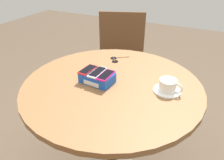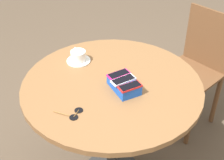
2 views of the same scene
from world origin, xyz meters
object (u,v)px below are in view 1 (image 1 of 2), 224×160
object	(u,v)px
phone_box	(97,78)
phone_magenta	(106,75)
phone_white	(98,72)
round_table	(112,101)
chair_far_side	(121,62)
saucer	(167,91)
coffee_cup	(168,85)
phone_red	(88,70)
sunglasses	(115,59)

from	to	relation	value
phone_box	phone_magenta	world-z (taller)	phone_magenta
phone_box	phone_white	size ratio (longest dim) A/B	1.43
round_table	chair_far_side	world-z (taller)	chair_far_side
saucer	coffee_cup	size ratio (longest dim) A/B	1.16
phone_red	sunglasses	xyz separation A→B (m)	(0.03, 0.30, -0.06)
phone_box	phone_magenta	size ratio (longest dim) A/B	1.52
phone_magenta	sunglasses	world-z (taller)	phone_magenta
saucer	chair_far_side	xyz separation A→B (m)	(-0.60, 0.77, -0.29)
phone_box	chair_far_side	size ratio (longest dim) A/B	0.20
phone_magenta	phone_white	bearing A→B (deg)	171.88
phone_magenta	coffee_cup	distance (m)	0.32
round_table	phone_white	size ratio (longest dim) A/B	7.51
round_table	phone_box	xyz separation A→B (m)	(-0.08, -0.02, 0.15)
phone_box	sunglasses	size ratio (longest dim) A/B	1.43
coffee_cup	chair_far_side	bearing A→B (deg)	128.26
phone_box	saucer	xyz separation A→B (m)	(0.37, 0.08, -0.02)
phone_white	phone_box	bearing A→B (deg)	-107.18
phone_red	sunglasses	world-z (taller)	phone_red
phone_white	chair_far_side	xyz separation A→B (m)	(-0.23, 0.84, -0.35)
phone_red	chair_far_side	xyz separation A→B (m)	(-0.17, 0.84, -0.35)
phone_white	coffee_cup	size ratio (longest dim) A/B	1.07
phone_magenta	sunglasses	distance (m)	0.33
phone_box	coffee_cup	distance (m)	0.38
phone_white	sunglasses	distance (m)	0.31
phone_magenta	saucer	bearing A→B (deg)	14.45
round_table	phone_magenta	distance (m)	0.18
phone_box	chair_far_side	bearing A→B (deg)	105.47
round_table	sunglasses	bearing A→B (deg)	112.16
sunglasses	coffee_cup	bearing A→B (deg)	-29.54
round_table	sunglasses	world-z (taller)	sunglasses
phone_magenta	coffee_cup	world-z (taller)	coffee_cup
phone_red	sunglasses	bearing A→B (deg)	85.18
phone_red	sunglasses	distance (m)	0.31
phone_white	chair_far_side	world-z (taller)	chair_far_side
round_table	phone_red	distance (m)	0.23
phone_red	phone_magenta	bearing A→B (deg)	-4.88
phone_red	chair_far_side	world-z (taller)	chair_far_side
phone_red	coffee_cup	world-z (taller)	coffee_cup
round_table	coffee_cup	size ratio (longest dim) A/B	8.03
round_table	phone_box	bearing A→B (deg)	-162.48
phone_white	phone_magenta	size ratio (longest dim) A/B	1.07
phone_box	phone_magenta	distance (m)	0.07
phone_red	coffee_cup	xyz separation A→B (m)	(0.43, 0.07, -0.02)
saucer	coffee_cup	bearing A→B (deg)	-10.15
saucer	sunglasses	xyz separation A→B (m)	(-0.41, 0.23, -0.00)
sunglasses	phone_white	bearing A→B (deg)	-82.85
phone_box	saucer	world-z (taller)	phone_box
phone_red	phone_magenta	xyz separation A→B (m)	(0.12, -0.01, -0.00)
coffee_cup	chair_far_side	size ratio (longest dim) A/B	0.13
phone_white	sunglasses	xyz separation A→B (m)	(-0.04, 0.30, -0.06)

